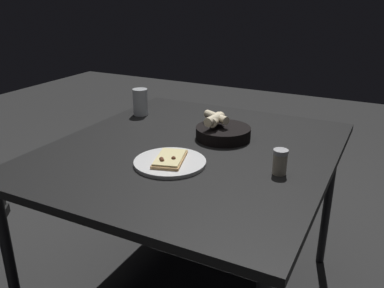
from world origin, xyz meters
name	(u,v)px	position (x,y,z in m)	size (l,w,h in m)	color
dining_table	(192,160)	(0.00, 0.00, 0.69)	(1.07, 1.20, 0.75)	black
pizza_plate	(170,162)	(0.01, -0.18, 0.76)	(0.26, 0.26, 0.04)	silver
bread_basket	(222,131)	(0.07, 0.15, 0.78)	(0.23, 0.23, 0.11)	black
beer_glass	(140,104)	(-0.43, 0.28, 0.80)	(0.07, 0.07, 0.13)	silver
pepper_shaker	(280,163)	(0.38, -0.08, 0.79)	(0.05, 0.05, 0.09)	#BFB299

